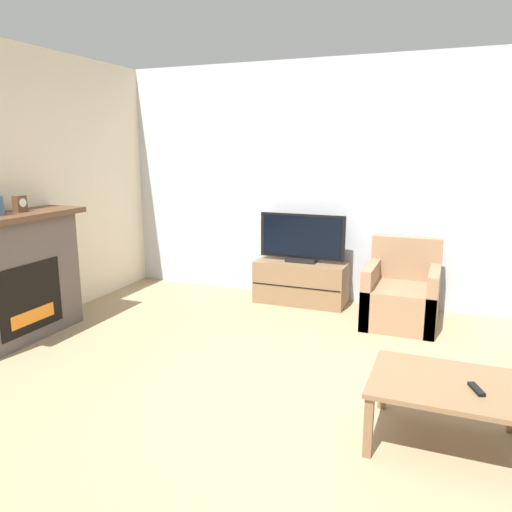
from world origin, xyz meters
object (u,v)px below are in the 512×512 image
coffee_table (446,390)px  tv (302,240)px  armchair (401,296)px  remote (476,389)px  fireplace (13,278)px  tv_stand (301,282)px  mantel_clock (20,204)px

coffee_table → tv: bearing=124.0°
armchair → remote: size_ratio=5.49×
armchair → tv: bearing=166.1°
remote → tv: bearing=103.3°
fireplace → remote: bearing=-5.4°
tv_stand → coffee_table: size_ratio=1.17×
coffee_table → armchair: bearing=102.6°
armchair → coffee_table: armchair is taller
fireplace → coffee_table: 3.72m
mantel_clock → armchair: mantel_clock is taller
mantel_clock → armchair: 3.74m
armchair → coffee_table: 2.14m
coffee_table → remote: 0.18m
fireplace → tv_stand: bearing=44.7°
fireplace → coffee_table: (3.69, -0.31, -0.24)m
fireplace → coffee_table: fireplace is taller
tv → remote: bearing=-54.1°
armchair → fireplace: bearing=-151.1°
tv → coffee_table: size_ratio=1.11×
tv → fireplace: bearing=-135.3°
mantel_clock → tv: mantel_clock is taller
mantel_clock → coffee_table: 3.81m
fireplace → armchair: fireplace is taller
tv_stand → remote: tv_stand is taller
fireplace → tv: (2.09, 2.07, 0.14)m
fireplace → remote: fireplace is taller
fireplace → tv_stand: size_ratio=1.36×
fireplace → tv: bearing=44.7°
fireplace → tv: fireplace is taller
tv → remote: size_ratio=6.36×
tv → remote: 3.02m
tv_stand → tv: (-0.00, -0.00, 0.49)m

